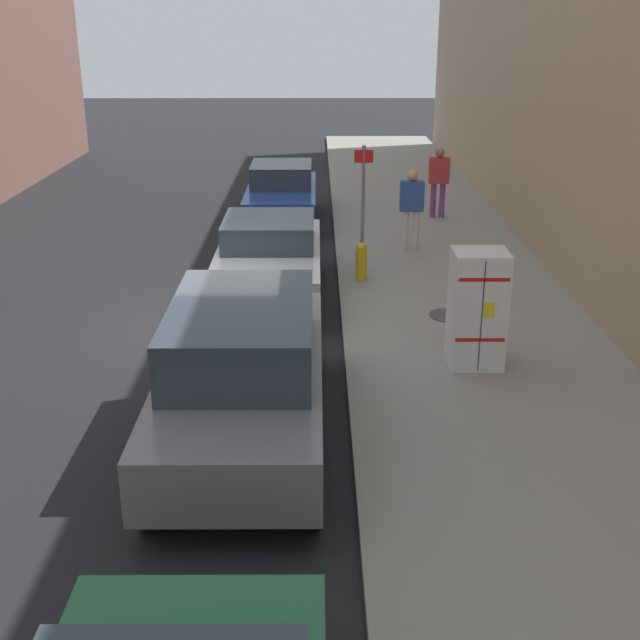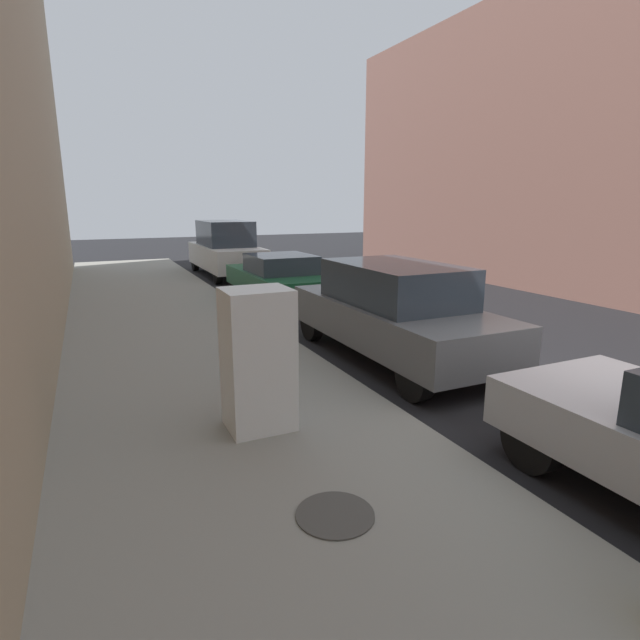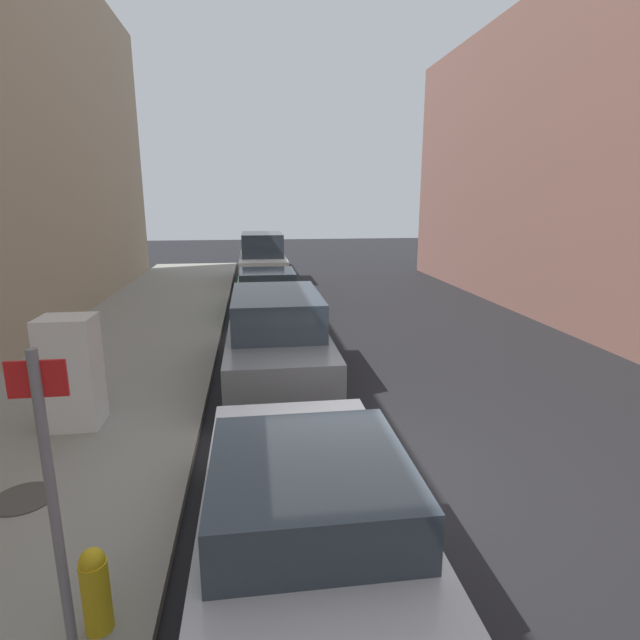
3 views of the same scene
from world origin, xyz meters
name	(u,v)px [view 2 (image 2 of 3)]	position (x,y,z in m)	size (l,w,h in m)	color
ground_plane	(616,430)	(0.00, 0.00, 0.00)	(80.00, 80.00, 0.00)	black
sidewalk_slab	(297,514)	(-4.37, 0.00, 0.06)	(4.22, 44.00, 0.12)	gray
discarded_refrigerator	(258,360)	(-4.14, 1.76, 0.98)	(0.78, 0.67, 1.71)	white
manhole_cover	(335,514)	(-4.10, -0.25, 0.13)	(0.70, 0.70, 0.02)	#47443F
parked_suv_gray	(394,311)	(-0.94, 3.71, 0.91)	(1.89, 4.88, 1.76)	slate
parked_sedan_green	(279,277)	(-0.94, 9.69, 0.72)	(1.89, 4.55, 1.39)	#1E6038
parked_van_white	(225,249)	(-0.94, 15.74, 1.05)	(1.91, 5.19, 2.13)	silver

